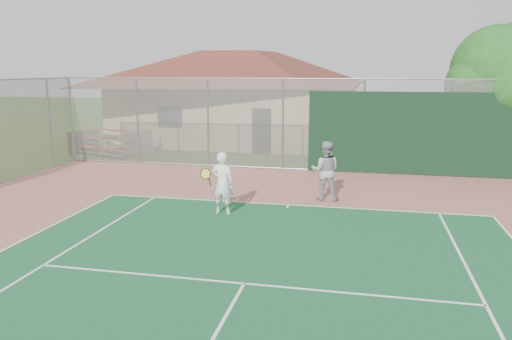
# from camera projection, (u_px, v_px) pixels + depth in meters

# --- Properties ---
(back_fence) EXTENTS (20.08, 0.11, 3.53)m
(back_fence) POSITION_uv_depth(u_px,v_px,m) (366.00, 129.00, 18.45)
(back_fence) COLOR gray
(back_fence) RESTS_ON ground
(clubhouse) EXTENTS (13.27, 8.97, 5.67)m
(clubhouse) POSITION_uv_depth(u_px,v_px,m) (240.00, 87.00, 26.77)
(clubhouse) COLOR tan
(clubhouse) RESTS_ON ground
(bleachers) EXTENTS (3.41, 2.60, 1.07)m
(bleachers) POSITION_uv_depth(u_px,v_px,m) (110.00, 142.00, 22.80)
(bleachers) COLOR #AE3628
(bleachers) RESTS_ON ground
(tree) EXTENTS (4.01, 3.80, 5.59)m
(tree) POSITION_uv_depth(u_px,v_px,m) (499.00, 74.00, 18.60)
(tree) COLOR #3C2615
(tree) RESTS_ON ground
(player_white_front) EXTENTS (0.86, 0.61, 1.69)m
(player_white_front) POSITION_uv_depth(u_px,v_px,m) (222.00, 184.00, 13.30)
(player_white_front) COLOR white
(player_white_front) RESTS_ON ground
(player_grey_back) EXTENTS (0.86, 0.67, 1.76)m
(player_grey_back) POSITION_uv_depth(u_px,v_px,m) (325.00, 171.00, 14.76)
(player_grey_back) COLOR #A2A4A6
(player_grey_back) RESTS_ON ground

